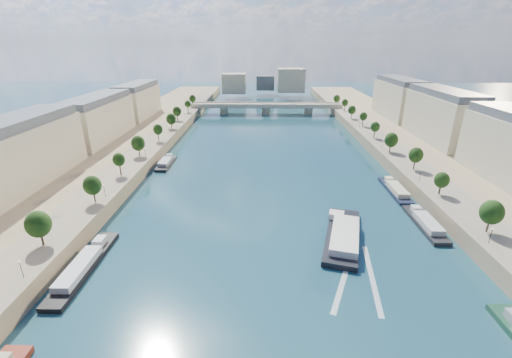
{
  "coord_description": "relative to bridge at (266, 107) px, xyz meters",
  "views": [
    {
      "loc": [
        -3.0,
        -27.61,
        50.73
      ],
      "look_at": [
        -5.06,
        86.4,
        5.0
      ],
      "focal_mm": 24.0,
      "sensor_mm": 36.0,
      "label": 1
    }
  ],
  "objects": [
    {
      "name": "moored_barges_left",
      "position": [
        -45.5,
        -198.09,
        -4.24
      ],
      "size": [
        5.0,
        153.94,
        3.6
      ],
      "color": "#172233",
      "rests_on": "ground"
    },
    {
      "name": "buildings_left",
      "position": [
        -85.0,
        -120.27,
        11.37
      ],
      "size": [
        16.0,
        226.0,
        23.2
      ],
      "color": "#C1B495",
      "rests_on": "ground"
    },
    {
      "name": "lamps_right",
      "position": [
        52.5,
        -127.27,
        2.7
      ],
      "size": [
        0.36,
        200.36,
        4.28
      ],
      "color": "black",
      "rests_on": "ground"
    },
    {
      "name": "moored_barges_right",
      "position": [
        45.5,
        -194.25,
        -4.24
      ],
      "size": [
        5.0,
        125.31,
        3.6
      ],
      "color": "black",
      "rests_on": "ground"
    },
    {
      "name": "pave_right",
      "position": [
        57.0,
        -132.27,
        -0.03
      ],
      "size": [
        14.0,
        520.0,
        0.1
      ],
      "primitive_type": "cube",
      "color": "gray",
      "rests_on": "quay_right"
    },
    {
      "name": "tour_barge",
      "position": [
        19.55,
        -177.69,
        -3.9
      ],
      "size": [
        16.19,
        31.33,
        4.09
      ],
      "rotation": [
        0.0,
        0.0,
        -0.26
      ],
      "color": "black",
      "rests_on": "ground"
    },
    {
      "name": "lamps_left",
      "position": [
        -52.5,
        -142.27,
        2.7
      ],
      "size": [
        0.36,
        200.36,
        4.28
      ],
      "color": "black",
      "rests_on": "ground"
    },
    {
      "name": "trees_right",
      "position": [
        55.0,
        -122.27,
        5.39
      ],
      "size": [
        4.8,
        268.8,
        8.26
      ],
      "color": "#382B1E",
      "rests_on": "ground"
    },
    {
      "name": "wake",
      "position": [
        19.55,
        -194.23,
        -5.06
      ],
      "size": [
        14.3,
        25.91,
        0.04
      ],
      "color": "silver",
      "rests_on": "ground"
    },
    {
      "name": "buildings_right",
      "position": [
        85.0,
        -120.27,
        11.37
      ],
      "size": [
        16.0,
        226.0,
        23.2
      ],
      "color": "#C1B495",
      "rests_on": "ground"
    },
    {
      "name": "ground",
      "position": [
        0.0,
        -132.27,
        -5.08
      ],
      "size": [
        700.0,
        700.0,
        0.0
      ],
      "primitive_type": "plane",
      "color": "#0D2E3C",
      "rests_on": "ground"
    },
    {
      "name": "skyline",
      "position": [
        3.19,
        87.25,
        9.57
      ],
      "size": [
        79.0,
        42.0,
        22.0
      ],
      "color": "#C1B495",
      "rests_on": "ground"
    },
    {
      "name": "pave_left",
      "position": [
        -57.0,
        -132.27,
        -0.03
      ],
      "size": [
        14.0,
        520.0,
        0.1
      ],
      "primitive_type": "cube",
      "color": "gray",
      "rests_on": "quay_left"
    },
    {
      "name": "bridge",
      "position": [
        0.0,
        0.0,
        0.0
      ],
      "size": [
        112.0,
        12.0,
        8.15
      ],
      "color": "#C1B79E",
      "rests_on": "ground"
    },
    {
      "name": "trees_left",
      "position": [
        -55.0,
        -130.27,
        5.39
      ],
      "size": [
        4.8,
        268.8,
        8.26
      ],
      "color": "#382B1E",
      "rests_on": "ground"
    },
    {
      "name": "quay_left",
      "position": [
        -72.0,
        -132.27,
        -2.58
      ],
      "size": [
        44.0,
        520.0,
        5.0
      ],
      "primitive_type": "cube",
      "color": "#9E8460",
      "rests_on": "ground"
    },
    {
      "name": "quay_right",
      "position": [
        72.0,
        -132.27,
        -2.58
      ],
      "size": [
        44.0,
        520.0,
        5.0
      ],
      "primitive_type": "cube",
      "color": "#9E8460",
      "rests_on": "ground"
    }
  ]
}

